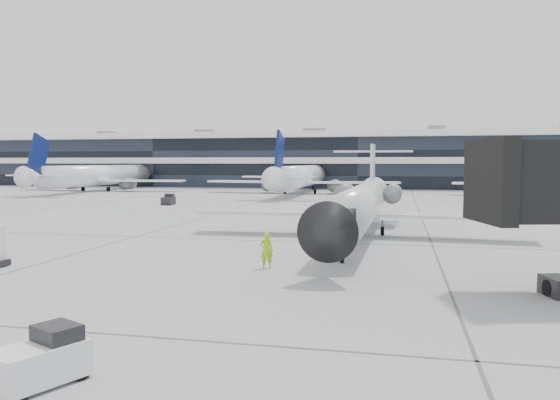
# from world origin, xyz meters

# --- Properties ---
(ground) EXTENTS (220.00, 220.00, 0.00)m
(ground) POSITION_xyz_m (0.00, 0.00, 0.00)
(ground) COLOR gray
(ground) RESTS_ON ground
(terminal) EXTENTS (170.00, 22.00, 10.00)m
(terminal) POSITION_xyz_m (0.00, 82.00, 5.00)
(terminal) COLOR black
(terminal) RESTS_ON ground
(bg_jet_left) EXTENTS (32.00, 40.00, 9.60)m
(bg_jet_left) POSITION_xyz_m (-45.00, 55.00, 0.00)
(bg_jet_left) COLOR white
(bg_jet_left) RESTS_ON ground
(bg_jet_center) EXTENTS (32.00, 40.00, 9.60)m
(bg_jet_center) POSITION_xyz_m (-8.00, 55.00, 0.00)
(bg_jet_center) COLOR white
(bg_jet_center) RESTS_ON ground
(regional_jet) EXTENTS (23.61, 29.38, 6.80)m
(regional_jet) POSITION_xyz_m (5.31, 3.35, 2.32)
(regional_jet) COLOR silver
(regional_jet) RESTS_ON ground
(ramp_worker) EXTENTS (0.75, 0.62, 1.77)m
(ramp_worker) POSITION_xyz_m (1.63, -9.00, 0.89)
(ramp_worker) COLOR #A0D616
(ramp_worker) RESTS_ON ground
(baggage_tug) EXTENTS (1.98, 2.39, 1.32)m
(baggage_tug) POSITION_xyz_m (-0.18, -23.71, 0.59)
(baggage_tug) COLOR white
(baggage_tug) RESTS_ON ground
(traffic_cone) EXTENTS (0.43, 0.43, 0.53)m
(traffic_cone) POSITION_xyz_m (0.17, 15.86, 0.25)
(traffic_cone) COLOR orange
(traffic_cone) RESTS_ON ground
(far_tug) EXTENTS (1.39, 2.17, 1.32)m
(far_tug) POSITION_xyz_m (-19.55, 27.08, 0.59)
(far_tug) COLOR black
(far_tug) RESTS_ON ground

